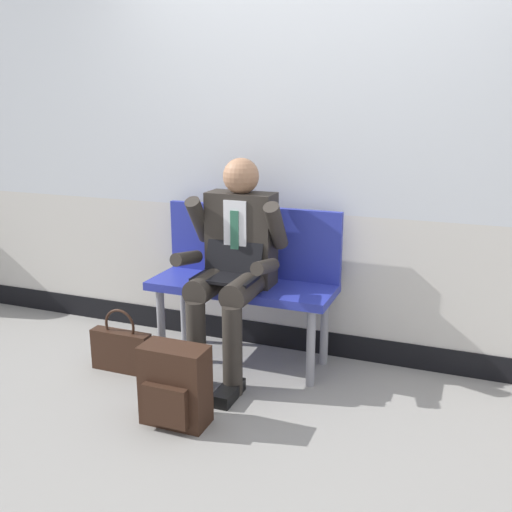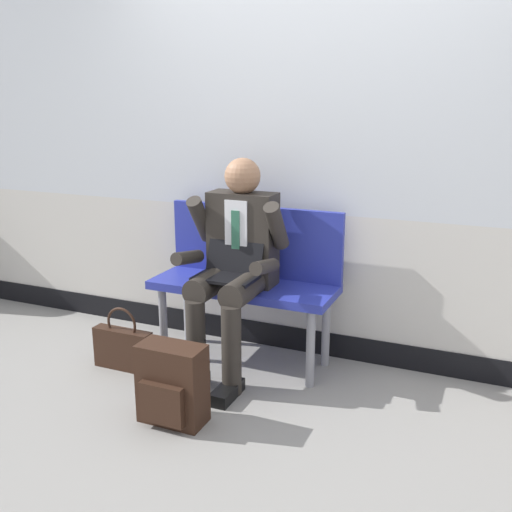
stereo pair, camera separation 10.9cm
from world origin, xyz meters
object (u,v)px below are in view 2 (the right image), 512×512
backpack (172,385)px  handbag (123,347)px  bench_with_person (248,272)px  person_seated (234,261)px

backpack → handbag: backpack is taller
bench_with_person → person_seated: person_seated is taller
person_seated → handbag: (-0.63, -0.25, -0.54)m
bench_with_person → handbag: size_ratio=2.86×
bench_with_person → person_seated: (-0.00, -0.20, 0.12)m
bench_with_person → handbag: bearing=-144.0°
bench_with_person → backpack: 0.93m
person_seated → backpack: 0.81m
person_seated → handbag: person_seated is taller
person_seated → backpack: (-0.04, -0.66, -0.48)m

